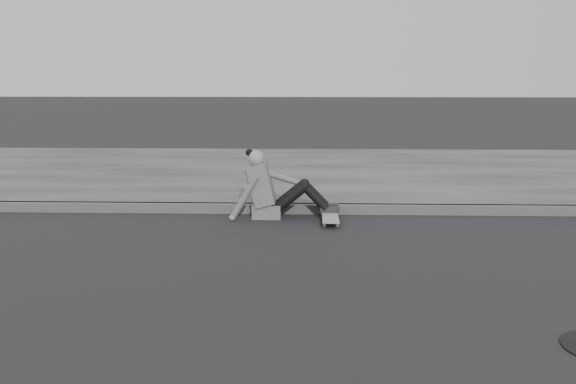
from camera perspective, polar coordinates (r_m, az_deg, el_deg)
name	(u,v)px	position (r m, az deg, el deg)	size (l,w,h in m)	color
ground	(253,274)	(5.97, -3.11, -7.28)	(80.00, 80.00, 0.00)	black
curb	(270,208)	(8.44, -1.61, -1.47)	(24.00, 0.16, 0.12)	#444444
sidewalk	(280,172)	(11.41, -0.70, 1.75)	(24.00, 6.00, 0.12)	#3B3B3B
skateboard	(330,216)	(7.95, 3.76, -2.19)	(0.20, 0.78, 0.09)	#9C9D98
seated_woman	(272,190)	(8.14, -1.44, 0.22)	(1.38, 0.46, 0.88)	#58585B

